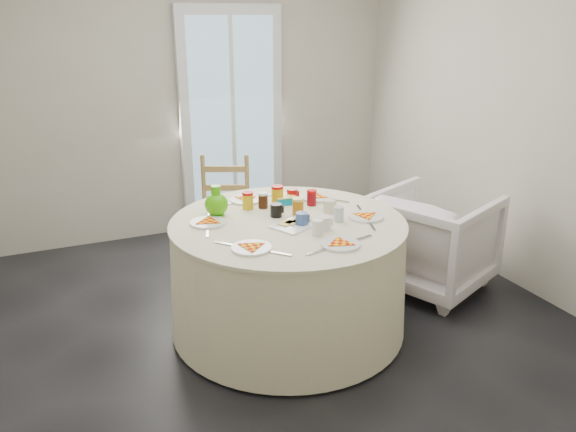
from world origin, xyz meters
name	(u,v)px	position (x,y,z in m)	size (l,w,h in m)	color
floor	(271,323)	(0.00, 0.00, 0.00)	(4.00, 4.00, 0.00)	black
wall_back	(188,96)	(0.00, 2.00, 1.30)	(4.00, 0.02, 2.60)	#BCB5A3
wall_right	(517,115)	(2.00, 0.00, 1.30)	(0.02, 4.00, 2.60)	#BCB5A3
glass_door	(232,121)	(0.40, 1.95, 1.05)	(1.00, 0.08, 2.10)	silver
table	(288,276)	(0.09, -0.08, 0.38)	(1.55, 1.55, 0.79)	beige
wooden_chair	(224,215)	(0.00, 0.99, 0.47)	(0.42, 0.40, 0.94)	#9E8646
armchair	(432,239)	(1.35, 0.04, 0.39)	(0.81, 0.76, 0.84)	white
place_settings	(288,220)	(0.09, -0.08, 0.77)	(1.24, 1.24, 0.02)	white
jar_cluster	(279,200)	(0.14, 0.19, 0.82)	(0.49, 0.25, 0.14)	#AF661C
butter_tub	(285,201)	(0.21, 0.24, 0.79)	(0.14, 0.10, 0.06)	#0180A7
green_pitcher	(216,201)	(-0.29, 0.19, 0.87)	(0.15, 0.15, 0.20)	#44B507
cheese_platter	(298,224)	(0.12, -0.18, 0.77)	(0.32, 0.21, 0.04)	white
mugs_glasses	(309,212)	(0.23, -0.10, 0.81)	(0.57, 0.57, 0.11)	#A29999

